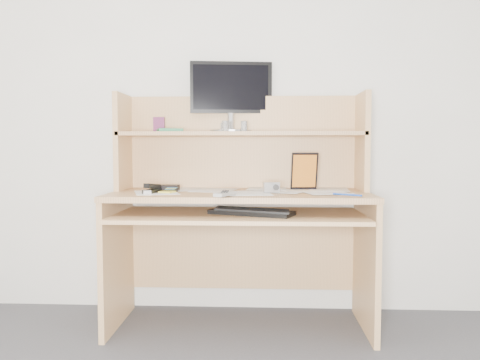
{
  "coord_description": "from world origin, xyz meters",
  "views": [
    {
      "loc": [
        0.12,
        -1.05,
        0.98
      ],
      "look_at": [
        0.0,
        1.43,
        0.82
      ],
      "focal_mm": 35.0,
      "sensor_mm": 36.0,
      "label": 1
    }
  ],
  "objects_px": {
    "keyboard": "(251,212)",
    "tv_remote": "(225,194)",
    "game_case": "(304,171)",
    "monitor": "(231,95)",
    "desk": "(241,201)"
  },
  "relations": [
    {
      "from": "keyboard",
      "to": "game_case",
      "type": "relative_size",
      "value": 2.18
    },
    {
      "from": "desk",
      "to": "tv_remote",
      "type": "xyz_separation_m",
      "value": [
        -0.06,
        -0.34,
        0.07
      ]
    },
    {
      "from": "keyboard",
      "to": "tv_remote",
      "type": "distance_m",
      "value": 0.19
    },
    {
      "from": "game_case",
      "to": "tv_remote",
      "type": "bearing_deg",
      "value": -144.77
    },
    {
      "from": "desk",
      "to": "game_case",
      "type": "distance_m",
      "value": 0.4
    },
    {
      "from": "keyboard",
      "to": "monitor",
      "type": "xyz_separation_m",
      "value": [
        -0.13,
        0.43,
        0.64
      ]
    },
    {
      "from": "desk",
      "to": "game_case",
      "type": "xyz_separation_m",
      "value": [
        0.36,
        0.04,
        0.17
      ]
    },
    {
      "from": "monitor",
      "to": "keyboard",
      "type": "bearing_deg",
      "value": -80.05
    },
    {
      "from": "game_case",
      "to": "monitor",
      "type": "relative_size",
      "value": 0.43
    },
    {
      "from": "keyboard",
      "to": "tv_remote",
      "type": "height_order",
      "value": "tv_remote"
    },
    {
      "from": "desk",
      "to": "keyboard",
      "type": "bearing_deg",
      "value": -74.78
    },
    {
      "from": "game_case",
      "to": "monitor",
      "type": "height_order",
      "value": "monitor"
    },
    {
      "from": "tv_remote",
      "to": "desk",
      "type": "bearing_deg",
      "value": 101.51
    },
    {
      "from": "desk",
      "to": "keyboard",
      "type": "relative_size",
      "value": 3.08
    },
    {
      "from": "keyboard",
      "to": "game_case",
      "type": "height_order",
      "value": "game_case"
    }
  ]
}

